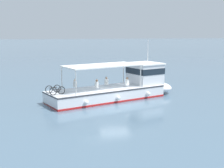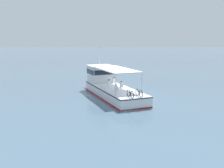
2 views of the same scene
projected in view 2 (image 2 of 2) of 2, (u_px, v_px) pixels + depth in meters
The scene contains 2 objects.
ground_plane at pixel (129, 97), 27.58m from camera, with size 400.00×400.00×0.00m, color slate.
ferry_main at pixel (109, 86), 28.47m from camera, with size 7.81×12.90×5.32m.
Camera 2 is at (1.44, 26.94, 6.21)m, focal length 39.81 mm.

